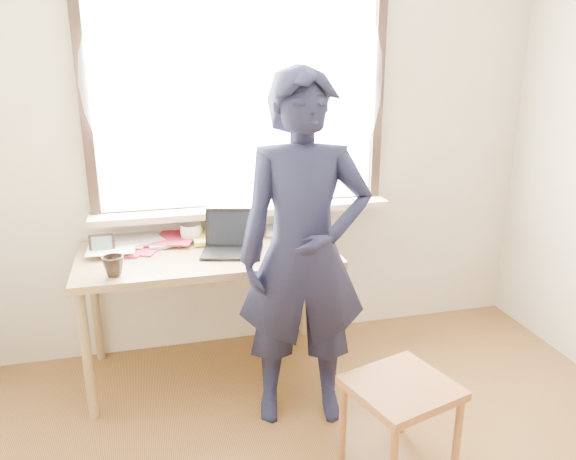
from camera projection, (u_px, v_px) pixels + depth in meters
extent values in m
cube|color=beige|center=(272.00, 147.00, 3.51)|extent=(3.50, 0.02, 2.60)
cube|color=white|center=(239.00, 98.00, 3.35)|extent=(1.70, 0.01, 1.30)
cube|color=black|center=(243.00, 208.00, 3.55)|extent=(1.82, 0.06, 0.06)
cube|color=black|center=(84.00, 102.00, 3.13)|extent=(0.06, 0.06, 1.30)
cube|color=black|center=(377.00, 96.00, 3.55)|extent=(0.06, 0.06, 1.30)
cube|color=beige|center=(245.00, 210.00, 3.48)|extent=(1.85, 0.20, 0.04)
cube|color=white|center=(241.00, 82.00, 3.25)|extent=(1.95, 0.02, 1.65)
cube|color=olive|center=(207.00, 255.00, 3.22)|extent=(1.45, 0.72, 0.04)
cylinder|color=olive|center=(87.00, 357.00, 2.90)|extent=(0.05, 0.05, 0.73)
cylinder|color=olive|center=(95.00, 306.00, 3.47)|extent=(0.05, 0.05, 0.73)
cylinder|color=olive|center=(334.00, 326.00, 3.21)|extent=(0.05, 0.05, 0.73)
cylinder|color=olive|center=(304.00, 285.00, 3.78)|extent=(0.05, 0.05, 0.73)
cube|color=black|center=(232.00, 253.00, 3.17)|extent=(0.39, 0.32, 0.02)
cube|color=black|center=(234.00, 228.00, 3.25)|extent=(0.34, 0.16, 0.22)
cube|color=black|center=(234.00, 228.00, 3.25)|extent=(0.30, 0.13, 0.18)
cube|color=black|center=(232.00, 253.00, 3.16)|extent=(0.32, 0.21, 0.00)
imported|color=white|center=(191.00, 233.00, 3.38)|extent=(0.18, 0.18, 0.10)
imported|color=black|center=(113.00, 266.00, 2.85)|extent=(0.11, 0.11, 0.10)
ellipsoid|color=black|center=(281.00, 248.00, 3.21)|extent=(0.09, 0.06, 0.03)
cube|color=white|center=(129.00, 248.00, 3.25)|extent=(0.32, 0.33, 0.01)
cube|color=white|center=(148.00, 250.00, 3.20)|extent=(0.37, 0.38, 0.02)
cube|color=yellow|center=(117.00, 245.00, 3.27)|extent=(0.37, 0.35, 0.02)
cube|color=white|center=(208.00, 233.00, 3.49)|extent=(0.26, 0.33, 0.00)
cube|color=#AA1F33|center=(117.00, 239.00, 3.35)|extent=(0.33, 0.33, 0.01)
cube|color=#AA1F33|center=(126.00, 246.00, 3.22)|extent=(0.31, 0.28, 0.01)
cube|color=white|center=(147.00, 237.00, 3.37)|extent=(0.28, 0.31, 0.01)
cube|color=#3551AE|center=(180.00, 243.00, 3.25)|extent=(0.29, 0.30, 0.01)
imported|color=white|center=(146.00, 243.00, 3.32)|extent=(0.24, 0.29, 0.02)
imported|color=white|center=(266.00, 230.00, 3.56)|extent=(0.24, 0.29, 0.02)
cube|color=black|center=(102.00, 245.00, 3.15)|extent=(0.14, 0.02, 0.11)
cube|color=#3F632C|center=(102.00, 245.00, 3.15)|extent=(0.11, 0.01, 0.08)
cube|color=#9A5F32|center=(402.00, 388.00, 2.52)|extent=(0.54, 0.52, 0.04)
cylinder|color=#9A5F32|center=(343.00, 422.00, 2.65)|extent=(0.04, 0.04, 0.41)
cylinder|color=#9A5F32|center=(457.00, 438.00, 2.54)|extent=(0.04, 0.04, 0.41)
cylinder|color=#9A5F32|center=(404.00, 398.00, 2.83)|extent=(0.04, 0.04, 0.41)
imported|color=black|center=(304.00, 254.00, 2.79)|extent=(0.72, 0.53, 1.82)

